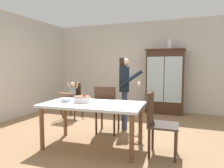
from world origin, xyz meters
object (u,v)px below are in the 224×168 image
Objects in this scene: adult_person at (125,84)px; birthday_cake at (82,99)px; high_chair_with_toddler at (72,93)px; serving_bowl at (66,100)px; dining_table at (93,108)px; dining_chair_far_side at (106,107)px; dining_chair_right_end at (157,119)px; china_cabinet at (165,81)px; ceramic_vase at (170,45)px.

birthday_cake is (-0.39, -1.15, -0.17)m from adult_person.
high_chair_with_toddler is 0.62× the size of adult_person.
adult_person reaches higher than serving_bowl.
dining_chair_far_side is at bearing 93.42° from dining_table.
high_chair_with_toddler is at bearing 56.78° from dining_chair_right_end.
china_cabinet reaches higher than dining_table.
birthday_cake is (-0.20, 0.00, 0.14)m from dining_table.
dining_chair_far_side is at bearing 76.59° from birthday_cake.
ceramic_vase is 3.38m from dining_table.
ceramic_vase is (0.11, 0.00, 1.03)m from china_cabinet.
adult_person is 1.59× the size of dining_chair_right_end.
dining_chair_far_side is at bearing -30.96° from high_chair_with_toddler.
dining_table is at bearing 5.40° from serving_bowl.
serving_bowl is (-0.50, -0.05, 0.12)m from dining_table.
birthday_cake is (-1.12, -2.98, -1.16)m from ceramic_vase.
ceramic_vase is 0.28× the size of dining_chair_far_side.
dining_chair_right_end reaches higher than serving_bowl.
high_chair_with_toddler is 2.05m from dining_table.
birthday_cake is at bearing 147.47° from adult_person.
dining_chair_right_end is (0.85, -1.08, -0.41)m from adult_person.
adult_person reaches higher than dining_chair_far_side.
china_cabinet is at bearing 74.80° from dining_table.
ceramic_vase is 0.96× the size of birthday_cake.
dining_chair_far_side and dining_chair_right_end have the same top height.
dining_table is at bearing -0.22° from birthday_cake.
dining_chair_far_side reaches higher than high_chair_with_toddler.
china_cabinet is 1.91× the size of dining_chair_far_side.
dining_chair_right_end is at bearing -155.39° from adult_person.
birthday_cake is 0.30m from serving_bowl.
ceramic_vase reaches higher than china_cabinet.
ceramic_vase is 3.55m from serving_bowl.
ceramic_vase is 3.39m from birthday_cake.
serving_bowl is (-1.41, -3.03, -1.19)m from ceramic_vase.
adult_person is 1.40m from serving_bowl.
birthday_cake is at bearing -110.55° from ceramic_vase.
adult_person is at bearing 36.34° from dining_chair_right_end.
high_chair_with_toddler is 0.99× the size of dining_chair_far_side.
china_cabinet is 1.91× the size of dining_chair_right_end.
high_chair_with_toddler reaches higher than serving_bowl.
ceramic_vase is 0.28× the size of high_chair_with_toddler.
china_cabinet is 1.04m from ceramic_vase.
dining_table is at bearing 92.05° from dining_chair_right_end.
adult_person is 1.23m from birthday_cake.
dining_chair_far_side is at bearing -112.52° from ceramic_vase.
birthday_cake is (-1.01, -2.98, -0.13)m from china_cabinet.
birthday_cake is at bearing -108.74° from china_cabinet.
dining_chair_right_end reaches higher than birthday_cake.
dining_chair_right_end is (1.05, 0.07, -0.10)m from dining_table.
dining_chair_right_end is at bearing 3.32° from birthday_cake.
high_chair_with_toddler is 0.99× the size of dining_chair_right_end.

